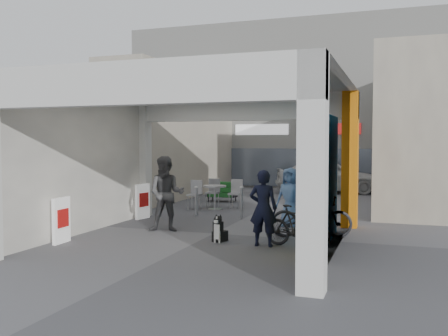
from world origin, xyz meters
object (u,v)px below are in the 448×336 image
at_px(man_with_dog, 263,208).
at_px(white_van, 327,176).
at_px(man_crates, 320,176).
at_px(bicycle_front, 311,216).
at_px(bicycle_rear, 297,227).
at_px(produce_stand, 222,194).
at_px(cafe_set, 214,198).
at_px(man_elderly, 290,197).
at_px(man_back_turned, 166,194).
at_px(border_collie, 219,231).

bearing_deg(man_with_dog, white_van, -91.95).
height_order(man_crates, white_van, man_crates).
relative_size(bicycle_front, bicycle_rear, 1.26).
bearing_deg(white_van, produce_stand, 126.96).
relative_size(cafe_set, man_elderly, 1.02).
distance_m(man_with_dog, man_crates, 10.19).
xyz_separation_m(man_back_turned, man_crates, (2.42, 9.25, -0.10)).
bearing_deg(man_elderly, man_with_dog, -75.97).
bearing_deg(man_with_dog, man_crates, -91.38).
xyz_separation_m(border_collie, white_van, (0.82, 11.53, 0.50)).
relative_size(cafe_set, bicycle_front, 0.84).
bearing_deg(cafe_set, bicycle_rear, -54.40).
bearing_deg(bicycle_rear, man_elderly, 29.40).
bearing_deg(white_van, cafe_set, 138.30).
height_order(produce_stand, border_collie, produce_stand).
relative_size(border_collie, white_van, 0.14).
height_order(border_collie, man_crates, man_crates).
bearing_deg(man_crates, bicycle_rear, 85.53).
distance_m(cafe_set, white_van, 6.90).
height_order(man_crates, bicycle_rear, man_crates).
bearing_deg(man_back_turned, man_elderly, 15.47).
xyz_separation_m(bicycle_front, white_van, (-1.02, 10.35, 0.26)).
relative_size(produce_stand, man_back_turned, 0.59).
bearing_deg(man_elderly, white_van, 106.17).
xyz_separation_m(man_back_turned, bicycle_front, (3.51, 0.36, -0.44)).
distance_m(cafe_set, man_crates, 5.58).
bearing_deg(man_with_dog, bicycle_front, -124.89).
relative_size(man_crates, white_van, 0.38).
relative_size(man_with_dog, bicycle_rear, 1.10).
distance_m(man_elderly, white_van, 8.98).
height_order(bicycle_front, bicycle_rear, bicycle_front).
xyz_separation_m(man_with_dog, man_back_turned, (-2.70, 0.93, 0.12)).
relative_size(border_collie, man_with_dog, 0.38).
height_order(cafe_set, man_crates, man_crates).
xyz_separation_m(cafe_set, produce_stand, (-0.36, 1.80, -0.05)).
xyz_separation_m(cafe_set, man_back_turned, (0.39, -4.45, 0.59)).
height_order(man_back_turned, white_van, man_back_turned).
distance_m(man_back_turned, bicycle_front, 3.56).
distance_m(man_crates, bicycle_front, 8.97).
bearing_deg(man_with_dog, man_elderly, -93.60).
bearing_deg(man_elderly, bicycle_rear, -60.75).
xyz_separation_m(man_elderly, white_van, (-0.24, 8.98, -0.02)).
distance_m(border_collie, man_elderly, 2.82).
bearing_deg(border_collie, white_van, 104.05).
height_order(man_elderly, man_crates, man_crates).
distance_m(bicycle_front, white_van, 10.40).
height_order(cafe_set, man_with_dog, man_with_dog).
relative_size(man_elderly, white_van, 0.35).
height_order(bicycle_front, white_van, white_van).
xyz_separation_m(border_collie, man_with_dog, (1.04, -0.11, 0.57)).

